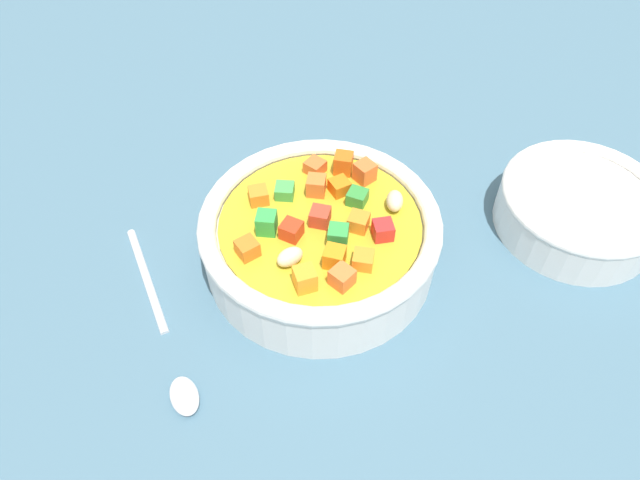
# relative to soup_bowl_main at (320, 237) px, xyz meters

# --- Properties ---
(ground_plane) EXTENTS (1.40, 1.40, 0.02)m
(ground_plane) POSITION_rel_soup_bowl_main_xyz_m (-0.00, 0.00, -0.04)
(ground_plane) COLOR #42667A
(soup_bowl_main) EXTENTS (0.21, 0.21, 0.07)m
(soup_bowl_main) POSITION_rel_soup_bowl_main_xyz_m (0.00, 0.00, 0.00)
(soup_bowl_main) COLOR white
(soup_bowl_main) RESTS_ON ground_plane
(spoon) EXTENTS (0.11, 0.19, 0.01)m
(spoon) POSITION_rel_soup_bowl_main_xyz_m (-0.14, 0.05, -0.03)
(spoon) COLOR silver
(spoon) RESTS_ON ground_plane
(side_bowl_small) EXTENTS (0.15, 0.15, 0.05)m
(side_bowl_small) POSITION_rel_soup_bowl_main_xyz_m (0.18, -0.17, -0.01)
(side_bowl_small) COLOR white
(side_bowl_small) RESTS_ON ground_plane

